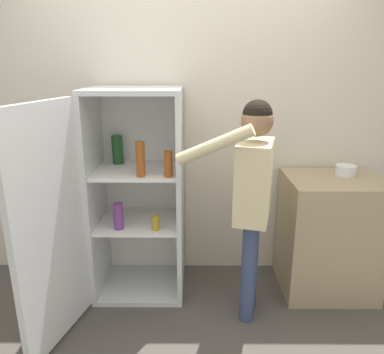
% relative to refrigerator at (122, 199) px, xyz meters
% --- Properties ---
extents(ground_plane, '(12.00, 12.00, 0.00)m').
position_rel_refrigerator_xyz_m(ground_plane, '(0.48, -0.54, -0.80)').
color(ground_plane, '#4C4742').
extents(wall_back, '(7.00, 0.06, 2.55)m').
position_rel_refrigerator_xyz_m(wall_back, '(0.48, 0.44, 0.47)').
color(wall_back, beige).
rests_on(wall_back, ground_plane).
extents(refrigerator, '(0.90, 1.25, 1.60)m').
position_rel_refrigerator_xyz_m(refrigerator, '(0.00, 0.00, 0.00)').
color(refrigerator, silver).
rests_on(refrigerator, ground_plane).
extents(person, '(0.67, 0.50, 1.55)m').
position_rel_refrigerator_xyz_m(person, '(0.93, -0.24, 0.19)').
color(person, '#384770').
rests_on(person, ground_plane).
extents(counter, '(0.70, 0.60, 0.93)m').
position_rel_refrigerator_xyz_m(counter, '(1.60, 0.09, -0.34)').
color(counter, tan).
rests_on(counter, ground_plane).
extents(bowl, '(0.15, 0.15, 0.08)m').
position_rel_refrigerator_xyz_m(bowl, '(1.71, 0.19, 0.17)').
color(bowl, white).
rests_on(bowl, counter).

